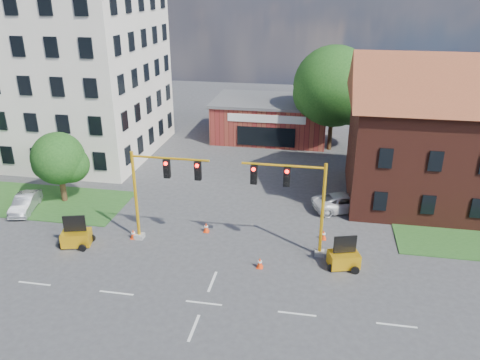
{
  "coord_description": "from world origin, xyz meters",
  "views": [
    {
      "loc": [
        5.59,
        -19.93,
        15.85
      ],
      "look_at": [
        0.17,
        10.0,
        3.07
      ],
      "focal_mm": 35.0,
      "sensor_mm": 36.0,
      "label": 1
    }
  ],
  "objects_px": {
    "trailer_west": "(76,237)",
    "trailer_east": "(344,258)",
    "signal_mast_east": "(296,197)",
    "signal_mast_west": "(159,187)",
    "pickup_white": "(344,202)"
  },
  "relations": [
    {
      "from": "signal_mast_west",
      "to": "pickup_white",
      "type": "xyz_separation_m",
      "value": [
        12.01,
        6.8,
        -3.26
      ]
    },
    {
      "from": "signal_mast_west",
      "to": "pickup_white",
      "type": "distance_m",
      "value": 14.18
    },
    {
      "from": "trailer_east",
      "to": "trailer_west",
      "type": "bearing_deg",
      "value": 164.69
    },
    {
      "from": "signal_mast_west",
      "to": "trailer_west",
      "type": "height_order",
      "value": "signal_mast_west"
    },
    {
      "from": "signal_mast_east",
      "to": "pickup_white",
      "type": "distance_m",
      "value": 8.23
    },
    {
      "from": "trailer_west",
      "to": "trailer_east",
      "type": "distance_m",
      "value": 17.11
    },
    {
      "from": "signal_mast_east",
      "to": "trailer_east",
      "type": "bearing_deg",
      "value": -19.75
    },
    {
      "from": "signal_mast_west",
      "to": "signal_mast_east",
      "type": "relative_size",
      "value": 1.0
    },
    {
      "from": "signal_mast_west",
      "to": "trailer_east",
      "type": "relative_size",
      "value": 3.03
    },
    {
      "from": "signal_mast_east",
      "to": "trailer_east",
      "type": "distance_m",
      "value": 4.64
    },
    {
      "from": "trailer_east",
      "to": "pickup_white",
      "type": "relative_size",
      "value": 0.43
    },
    {
      "from": "signal_mast_east",
      "to": "trailer_east",
      "type": "height_order",
      "value": "signal_mast_east"
    },
    {
      "from": "signal_mast_west",
      "to": "signal_mast_east",
      "type": "height_order",
      "value": "same"
    },
    {
      "from": "trailer_west",
      "to": "trailer_east",
      "type": "height_order",
      "value": "trailer_west"
    },
    {
      "from": "trailer_east",
      "to": "signal_mast_east",
      "type": "bearing_deg",
      "value": 143.24
    }
  ]
}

